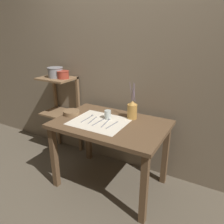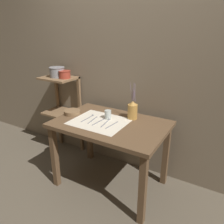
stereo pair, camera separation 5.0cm
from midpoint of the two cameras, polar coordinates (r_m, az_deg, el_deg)
ground_plane at (r=2.66m, az=-0.95°, el=-18.06°), size 12.00×12.00×0.00m
stone_wall_back at (r=2.54m, az=4.53°, el=10.22°), size 7.00×0.06×2.40m
wooden_table at (r=2.30m, az=-1.05°, el=-5.21°), size 1.16×0.77×0.77m
wooden_shelf_unit at (r=3.03m, az=-13.67°, el=2.74°), size 0.44×0.34×1.09m
linen_cloth at (r=2.28m, az=-3.93°, el=-2.51°), size 0.57×0.47×0.00m
pitcher_with_flowers at (r=2.33m, az=4.68°, el=0.45°), size 0.10×0.10×0.40m
wooden_bowl at (r=2.50m, az=-11.12°, el=-0.15°), size 0.18×0.18×0.05m
glass_tumbler_near at (r=2.32m, az=-1.75°, el=-0.69°), size 0.07×0.07×0.09m
spoon_inner at (r=2.39m, az=-6.34°, el=-1.28°), size 0.02×0.22×0.02m
knife_center at (r=2.31m, az=-5.75°, el=-2.15°), size 0.04×0.20×0.00m
fork_outer at (r=2.26m, az=-4.22°, el=-2.65°), size 0.03×0.21×0.00m
spoon_outer at (r=2.27m, az=-1.81°, el=-2.36°), size 0.04×0.22×0.02m
fork_inner at (r=2.19m, az=-0.61°, el=-3.40°), size 0.03×0.20×0.00m
metal_pot_large at (r=2.91m, az=-15.08°, el=10.02°), size 0.20×0.20×0.13m
metal_pot_small at (r=2.83m, az=-13.16°, el=9.55°), size 0.15×0.15×0.09m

